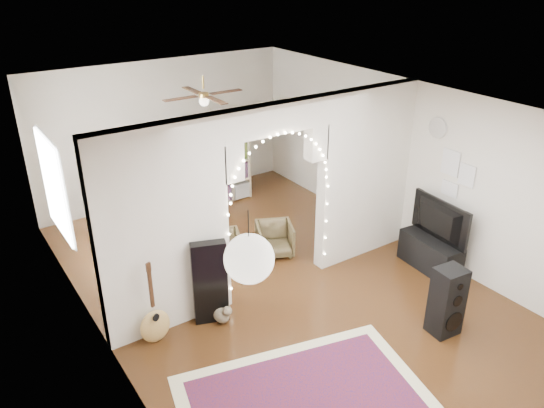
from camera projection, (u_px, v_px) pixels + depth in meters
floor at (275, 283)px, 7.83m from camera, size 7.50×7.50×0.00m
ceiling at (276, 103)px, 6.68m from camera, size 5.00×7.50×0.02m
wall_back at (164, 132)px, 10.07m from camera, size 5.00×0.02×2.70m
wall_front at (528, 354)px, 4.45m from camera, size 5.00×0.02×2.70m
wall_left at (94, 252)px, 5.99m from camera, size 0.02×7.50×2.70m
wall_right at (403, 163)px, 8.53m from camera, size 0.02×7.50×2.70m
divider_wall at (276, 195)px, 7.23m from camera, size 5.00×0.20×2.70m
fairy_lights at (281, 190)px, 7.08m from camera, size 1.64×0.04×1.60m
window at (54, 187)px, 7.29m from camera, size 0.04×1.20×1.40m
wall_clock at (438, 128)px, 7.75m from camera, size 0.03×0.31×0.31m
picture_frames at (455, 174)px, 7.71m from camera, size 0.02×0.50×0.70m
paper_lantern at (249, 259)px, 4.11m from camera, size 0.40×0.40×0.40m
ceiling_fan at (204, 95)px, 8.31m from camera, size 1.10×1.10×0.30m
area_rug at (310, 408)px, 5.65m from camera, size 3.06×2.55×0.02m
guitar_case at (210, 282)px, 6.79m from camera, size 0.47×0.29×1.17m
acoustic_guitar at (154, 314)px, 6.46m from camera, size 0.41×0.28×0.97m
tabby_cat at (222, 314)px, 6.95m from camera, size 0.27×0.47×0.31m
floor_speaker at (447, 301)px, 6.63m from camera, size 0.39×0.35×0.93m
media_console at (430, 254)px, 8.11m from camera, size 0.48×1.03×0.50m
tv at (435, 221)px, 7.87m from camera, size 0.23×1.08×0.62m
bookcase at (210, 165)px, 9.98m from camera, size 1.62×0.63×1.62m
dining_table at (208, 160)px, 10.56m from camera, size 1.27×0.91×0.76m
flower_vase at (207, 152)px, 10.48m from camera, size 0.20×0.20×0.19m
dining_chair_left at (223, 248)px, 8.25m from camera, size 0.70×0.71×0.50m
dining_chair_right at (275, 239)px, 8.49m from camera, size 0.75×0.76×0.52m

